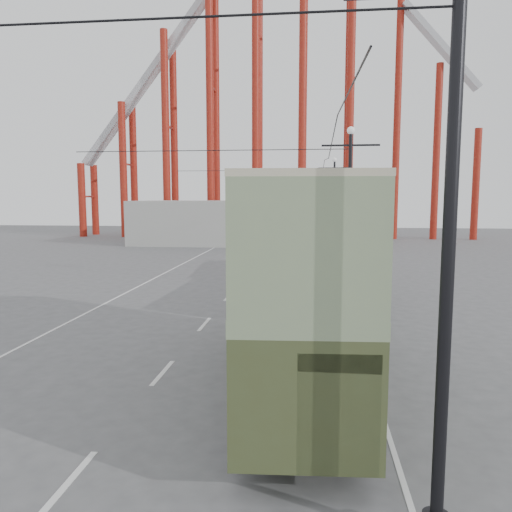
# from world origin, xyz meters

# --- Properties ---
(ground) EXTENTS (160.00, 160.00, 0.00)m
(ground) POSITION_xyz_m (0.00, 0.00, 0.00)
(ground) COLOR #515154
(ground) RESTS_ON ground
(road_markings) EXTENTS (12.52, 120.00, 0.01)m
(road_markings) POSITION_xyz_m (-0.86, 19.70, 0.01)
(road_markings) COLOR silver
(road_markings) RESTS_ON ground
(lamp_post_near) EXTENTS (3.20, 0.44, 10.80)m
(lamp_post_near) POSITION_xyz_m (5.60, -3.00, 7.86)
(lamp_post_near) COLOR black
(lamp_post_near) RESTS_ON ground
(lamp_post_mid) EXTENTS (3.20, 0.44, 9.32)m
(lamp_post_mid) POSITION_xyz_m (5.60, 18.00, 4.68)
(lamp_post_mid) COLOR black
(lamp_post_mid) RESTS_ON ground
(lamp_post_far) EXTENTS (3.20, 0.44, 9.32)m
(lamp_post_far) POSITION_xyz_m (5.60, 40.00, 4.68)
(lamp_post_far) COLOR black
(lamp_post_far) RESTS_ON ground
(lamp_post_distant) EXTENTS (3.20, 0.44, 9.32)m
(lamp_post_distant) POSITION_xyz_m (5.60, 62.00, 4.68)
(lamp_post_distant) COLOR black
(lamp_post_distant) RESTS_ON ground
(roller_coaster) EXTENTS (52.95, 5.00, 55.48)m
(roller_coaster) POSITION_xyz_m (-2.49, 56.89, 22.92)
(roller_coaster) COLOR maroon
(roller_coaster) RESTS_ON ground
(fairground_shed) EXTENTS (22.00, 10.00, 5.00)m
(fairground_shed) POSITION_xyz_m (-6.00, 47.00, 2.50)
(fairground_shed) COLOR #9E9E99
(fairground_shed) RESTS_ON ground
(double_decker_bus) EXTENTS (3.44, 11.18, 5.93)m
(double_decker_bus) POSITION_xyz_m (3.21, 3.18, 3.32)
(double_decker_bus) COLOR #3C4424
(double_decker_bus) RESTS_ON ground
(single_decker_green) EXTENTS (2.75, 9.96, 2.79)m
(single_decker_green) POSITION_xyz_m (3.89, 14.55, 1.57)
(single_decker_green) COLOR gray
(single_decker_green) RESTS_ON ground
(single_decker_cream) EXTENTS (3.16, 9.45, 2.89)m
(single_decker_cream) POSITION_xyz_m (3.44, 23.74, 1.63)
(single_decker_cream) COLOR #BEB799
(single_decker_cream) RESTS_ON ground
(pedestrian) EXTENTS (0.66, 0.66, 1.55)m
(pedestrian) POSITION_xyz_m (0.72, 11.42, 0.78)
(pedestrian) COLOR black
(pedestrian) RESTS_ON ground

